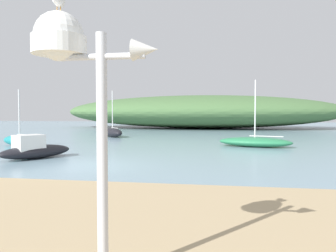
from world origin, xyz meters
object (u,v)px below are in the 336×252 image
(sailboat_mid_channel, at_px, (255,142))
(sailboat_near_shore, at_px, (20,140))
(mast_structure, at_px, (70,56))
(sailboat_centre_water, at_px, (113,132))
(motorboat_inner_mooring, at_px, (34,150))

(sailboat_mid_channel, xyz_separation_m, sailboat_near_shore, (-14.37, -1.90, 0.06))
(mast_structure, xyz_separation_m, sailboat_centre_water, (-7.35, 22.96, -2.31))
(sailboat_near_shore, xyz_separation_m, sailboat_centre_water, (3.22, 8.17, 0.04))
(sailboat_mid_channel, xyz_separation_m, motorboat_inner_mooring, (-10.43, -6.69, 0.11))
(sailboat_near_shore, bearing_deg, sailboat_mid_channel, 7.51)
(sailboat_mid_channel, relative_size, motorboat_inner_mooring, 1.34)
(motorboat_inner_mooring, relative_size, sailboat_centre_water, 0.87)
(sailboat_near_shore, bearing_deg, sailboat_centre_water, 68.50)
(sailboat_centre_water, bearing_deg, sailboat_mid_channel, -29.37)
(sailboat_mid_channel, distance_m, sailboat_centre_water, 12.80)
(mast_structure, xyz_separation_m, motorboat_inner_mooring, (-6.62, 10.00, -2.30))
(motorboat_inner_mooring, height_order, sailboat_centre_water, sailboat_centre_water)
(sailboat_centre_water, bearing_deg, sailboat_near_shore, -111.50)
(motorboat_inner_mooring, xyz_separation_m, sailboat_centre_water, (-0.73, 12.97, -0.01))
(sailboat_mid_channel, relative_size, sailboat_near_shore, 1.32)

